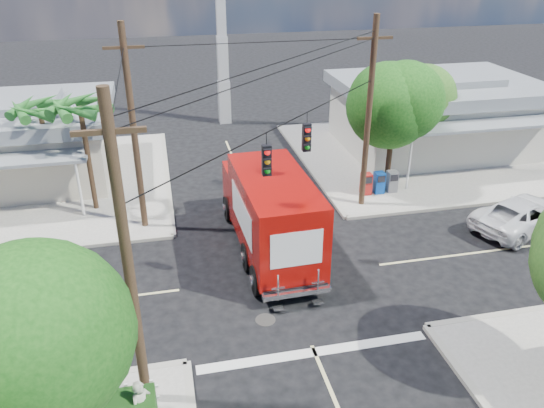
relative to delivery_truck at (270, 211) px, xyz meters
name	(u,v)px	position (x,y,z in m)	size (l,w,h in m)	color
ground	(283,277)	(0.08, -2.06, -1.84)	(120.00, 120.00, 0.00)	black
sidewalk_ne	(415,155)	(10.96, 8.82, -1.77)	(14.12, 14.12, 0.14)	gray
sidewalk_nw	(35,187)	(-10.80, 8.82, -1.77)	(14.12, 14.12, 0.14)	gray
road_markings	(292,299)	(0.08, -3.54, -1.84)	(32.00, 32.00, 0.01)	beige
building_ne	(436,112)	(12.58, 9.90, 0.48)	(11.80, 10.20, 4.50)	beige
building_nw	(10,140)	(-11.92, 10.40, 0.38)	(10.80, 10.20, 4.30)	beige
radio_tower	(222,42)	(0.58, 17.94, 3.80)	(0.80, 0.80, 17.00)	silver
tree_sw_front	(36,348)	(-6.91, -9.61, 2.49)	(3.88, 3.78, 6.03)	#422D1C
tree_ne_front	(396,100)	(7.29, 4.69, 2.92)	(4.21, 4.14, 6.66)	#422D1C
tree_ne_back	(422,97)	(9.89, 6.89, 2.34)	(3.77, 3.66, 5.82)	#422D1C
palm_nw_front	(80,109)	(-7.42, 5.44, 3.20)	(3.01, 3.08, 5.59)	#422D1C
palm_nw_back	(40,110)	(-9.42, 6.94, 2.83)	(3.01, 3.08, 5.19)	#422D1C
utility_poles	(233,153)	(-1.50, -0.46, 2.83)	(12.00, 10.68, 9.00)	#473321
vending_boxes	(379,183)	(6.58, 4.14, -1.15)	(1.90, 0.50, 1.10)	#A81A16
delivery_truck	(270,211)	(0.00, 0.00, 0.00)	(2.94, 8.48, 3.63)	black
parked_car	(523,214)	(11.48, -0.57, -1.13)	(2.37, 5.13, 1.43)	silver
pedestrian	(142,407)	(-5.16, -8.40, -0.88)	(0.60, 0.39, 1.64)	beige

